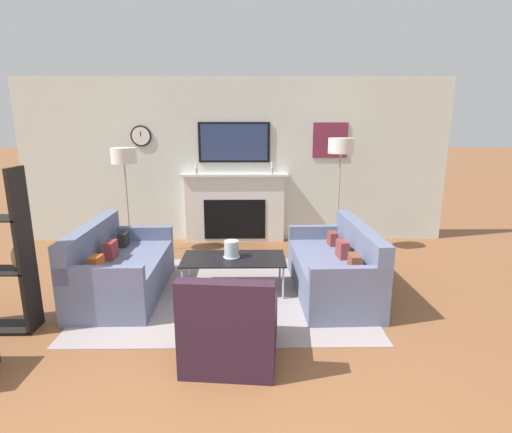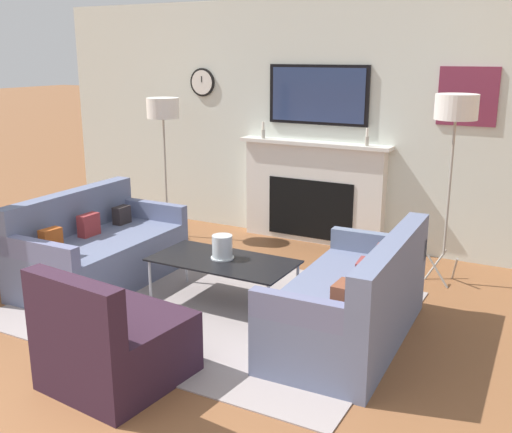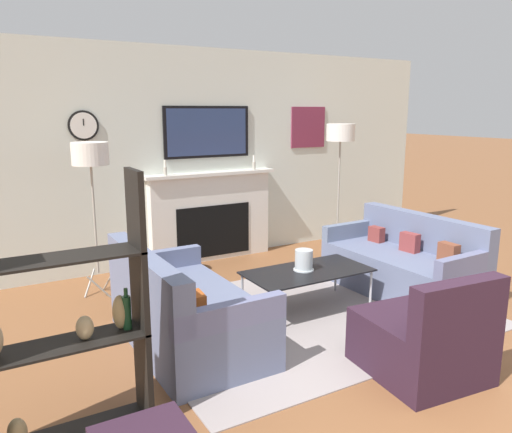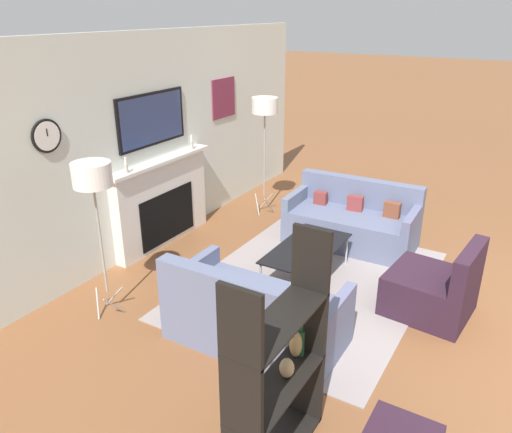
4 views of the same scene
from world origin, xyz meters
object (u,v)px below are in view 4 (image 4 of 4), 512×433
Objects in this scene: armchair at (434,290)px; hurricane_candle at (304,240)px; couch_left at (254,315)px; floor_lamp_right at (265,108)px; floor_lamp_left at (92,178)px; coffee_table at (307,249)px; couch_right at (352,222)px; shelf_unit at (277,376)px.

armchair reaches higher than hurricane_candle.
floor_lamp_right is at bearing 28.34° from couch_left.
floor_lamp_right is at bearing 0.00° from floor_lamp_left.
armchair is at bearing -87.57° from hurricane_candle.
couch_left reaches higher than coffee_table.
hurricane_candle is at bearing 173.95° from couch_right.
couch_left reaches higher than couch_right.
floor_lamp_right is (1.57, 1.42, 1.11)m from hurricane_candle.
armchair is at bearing -88.55° from coffee_table.
couch_right is at bearing -102.56° from floor_lamp_right.
couch_left is 1.90m from armchair.
shelf_unit is (-3.58, -0.81, 0.42)m from couch_right.
floor_lamp_right reaches higher than armchair.
floor_lamp_right is at bearing 77.44° from couch_right.
shelf_unit is at bearing -158.31° from hurricane_candle.
couch_right is at bearing -4.69° from coffee_table.
hurricane_candle is at bearing -137.87° from floor_lamp_right.
floor_lamp_left reaches higher than shelf_unit.
coffee_table is 6.01× the size of hurricane_candle.
armchair is 0.54× the size of floor_lamp_left.
armchair is (1.37, -1.32, -0.03)m from couch_left.
couch_right is 3.47m from floor_lamp_left.
floor_lamp_right is at bearing 42.13° from hurricane_candle.
shelf_unit is at bearing -159.19° from coffee_table.
floor_lamp_left reaches higher than couch_left.
hurricane_candle is at bearing 5.74° from couch_left.
couch_right is at bearing 0.03° from couch_left.
coffee_table is (-0.04, 1.42, 0.12)m from armchair.
couch_left is at bearing -179.97° from couch_right.
hurricane_candle is (-0.06, 1.46, 0.23)m from armchair.
couch_left reaches higher than hurricane_candle.
coffee_table is at bearing -50.84° from hurricane_candle.
floor_lamp_left is (-1.67, 1.45, 1.09)m from coffee_table.
floor_lamp_right is (1.51, 2.87, 1.34)m from armchair.
armchair is 2.51m from shelf_unit.
armchair is at bearing -44.10° from couch_left.
couch_right is at bearing 48.76° from armchair.
couch_left reaches higher than armchair.
couch_left is 1.34m from coffee_table.
floor_lamp_left is (-2.87, 1.55, 1.18)m from couch_right.
couch_left is at bearing 37.49° from shelf_unit.
hurricane_candle is (-1.22, 0.13, 0.20)m from couch_right.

